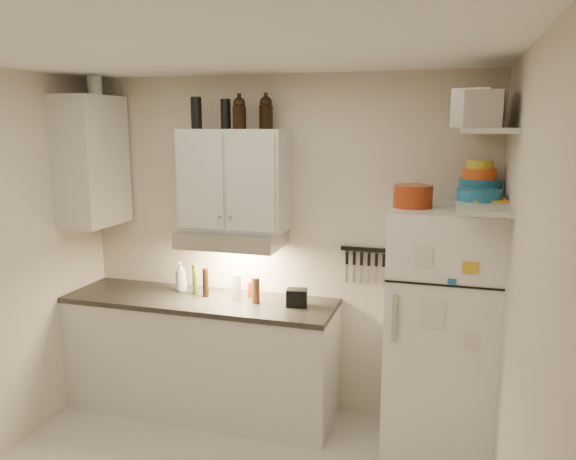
# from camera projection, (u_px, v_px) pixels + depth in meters

# --- Properties ---
(ceiling) EXTENTS (3.20, 3.00, 0.02)m
(ceiling) POSITION_uv_depth(u_px,v_px,m) (185.00, 45.00, 2.71)
(ceiling) COLOR white
(ceiling) RESTS_ON ground
(back_wall) EXTENTS (3.20, 0.02, 2.60)m
(back_wall) POSITION_uv_depth(u_px,v_px,m) (280.00, 246.00, 4.37)
(back_wall) COLOR beige
(back_wall) RESTS_ON ground
(right_wall) EXTENTS (0.02, 3.00, 2.60)m
(right_wall) POSITION_uv_depth(u_px,v_px,m) (522.00, 337.00, 2.50)
(right_wall) COLOR beige
(right_wall) RESTS_ON ground
(base_cabinet) EXTENTS (2.10, 0.60, 0.88)m
(base_cabinet) POSITION_uv_depth(u_px,v_px,m) (201.00, 357.00, 4.40)
(base_cabinet) COLOR silver
(base_cabinet) RESTS_ON floor
(countertop) EXTENTS (2.10, 0.62, 0.04)m
(countertop) POSITION_uv_depth(u_px,v_px,m) (200.00, 301.00, 4.31)
(countertop) COLOR #2B2925
(countertop) RESTS_ON base_cabinet
(upper_cabinet) EXTENTS (0.80, 0.33, 0.75)m
(upper_cabinet) POSITION_uv_depth(u_px,v_px,m) (234.00, 180.00, 4.20)
(upper_cabinet) COLOR silver
(upper_cabinet) RESTS_ON back_wall
(side_cabinet) EXTENTS (0.33, 0.55, 1.00)m
(side_cabinet) POSITION_uv_depth(u_px,v_px,m) (92.00, 161.00, 4.37)
(side_cabinet) COLOR silver
(side_cabinet) RESTS_ON left_wall
(range_hood) EXTENTS (0.76, 0.46, 0.12)m
(range_hood) POSITION_uv_depth(u_px,v_px,m) (232.00, 238.00, 4.22)
(range_hood) COLOR silver
(range_hood) RESTS_ON back_wall
(fridge) EXTENTS (0.70, 0.68, 1.70)m
(fridge) POSITION_uv_depth(u_px,v_px,m) (441.00, 333.00, 3.78)
(fridge) COLOR white
(fridge) RESTS_ON floor
(shelf_hi) EXTENTS (0.30, 0.95, 0.03)m
(shelf_hi) POSITION_uv_depth(u_px,v_px,m) (487.00, 130.00, 3.34)
(shelf_hi) COLOR silver
(shelf_hi) RESTS_ON right_wall
(shelf_lo) EXTENTS (0.30, 0.95, 0.03)m
(shelf_lo) POSITION_uv_depth(u_px,v_px,m) (482.00, 203.00, 3.42)
(shelf_lo) COLOR silver
(shelf_lo) RESTS_ON right_wall
(knife_strip) EXTENTS (0.42, 0.02, 0.03)m
(knife_strip) POSITION_uv_depth(u_px,v_px,m) (369.00, 250.00, 4.15)
(knife_strip) COLOR black
(knife_strip) RESTS_ON back_wall
(dutch_oven) EXTENTS (0.34, 0.34, 0.15)m
(dutch_oven) POSITION_uv_depth(u_px,v_px,m) (413.00, 196.00, 3.65)
(dutch_oven) COLOR #973011
(dutch_oven) RESTS_ON fridge
(book_stack) EXTENTS (0.28, 0.31, 0.09)m
(book_stack) POSITION_uv_depth(u_px,v_px,m) (485.00, 205.00, 3.44)
(book_stack) COLOR gold
(book_stack) RESTS_ON fridge
(spice_jar) EXTENTS (0.06, 0.06, 0.09)m
(spice_jar) POSITION_uv_depth(u_px,v_px,m) (464.00, 202.00, 3.60)
(spice_jar) COLOR silver
(spice_jar) RESTS_ON fridge
(stock_pot) EXTENTS (0.28, 0.28, 0.17)m
(stock_pot) POSITION_uv_depth(u_px,v_px,m) (478.00, 114.00, 3.55)
(stock_pot) COLOR silver
(stock_pot) RESTS_ON shelf_hi
(tin_a) EXTENTS (0.27, 0.26, 0.22)m
(tin_a) POSITION_uv_depth(u_px,v_px,m) (475.00, 108.00, 3.31)
(tin_a) COLOR #AAAAAD
(tin_a) RESTS_ON shelf_hi
(tin_b) EXTENTS (0.23, 0.23, 0.20)m
(tin_b) POSITION_uv_depth(u_px,v_px,m) (485.00, 109.00, 3.08)
(tin_b) COLOR #AAAAAD
(tin_b) RESTS_ON shelf_hi
(bowl_teal) EXTENTS (0.27, 0.27, 0.11)m
(bowl_teal) POSITION_uv_depth(u_px,v_px,m) (480.00, 187.00, 3.67)
(bowl_teal) COLOR #1B6995
(bowl_teal) RESTS_ON shelf_lo
(bowl_orange) EXTENTS (0.22, 0.22, 0.07)m
(bowl_orange) POSITION_uv_depth(u_px,v_px,m) (479.00, 174.00, 3.64)
(bowl_orange) COLOR #F64E17
(bowl_orange) RESTS_ON bowl_teal
(bowl_yellow) EXTENTS (0.17, 0.17, 0.05)m
(bowl_yellow) POSITION_uv_depth(u_px,v_px,m) (480.00, 164.00, 3.63)
(bowl_yellow) COLOR gold
(bowl_yellow) RESTS_ON bowl_orange
(plates) EXTENTS (0.30, 0.30, 0.07)m
(plates) POSITION_uv_depth(u_px,v_px,m) (478.00, 195.00, 3.43)
(plates) COLOR #1B6995
(plates) RESTS_ON shelf_lo
(growler_a) EXTENTS (0.11, 0.11, 0.23)m
(growler_a) POSITION_uv_depth(u_px,v_px,m) (239.00, 113.00, 4.02)
(growler_a) COLOR black
(growler_a) RESTS_ON upper_cabinet
(growler_b) EXTENTS (0.12, 0.12, 0.24)m
(growler_b) POSITION_uv_depth(u_px,v_px,m) (266.00, 112.00, 4.07)
(growler_b) COLOR black
(growler_b) RESTS_ON upper_cabinet
(thermos_a) EXTENTS (0.09, 0.09, 0.22)m
(thermos_a) POSITION_uv_depth(u_px,v_px,m) (226.00, 114.00, 4.10)
(thermos_a) COLOR black
(thermos_a) RESTS_ON upper_cabinet
(thermos_b) EXTENTS (0.09, 0.09, 0.23)m
(thermos_b) POSITION_uv_depth(u_px,v_px,m) (196.00, 113.00, 4.14)
(thermos_b) COLOR black
(thermos_b) RESTS_ON upper_cabinet
(side_jar) EXTENTS (0.13, 0.13, 0.15)m
(side_jar) POSITION_uv_depth(u_px,v_px,m) (95.00, 86.00, 4.27)
(side_jar) COLOR silver
(side_jar) RESTS_ON side_cabinet
(soap_bottle) EXTENTS (0.12, 0.12, 0.27)m
(soap_bottle) POSITION_uv_depth(u_px,v_px,m) (181.00, 275.00, 4.47)
(soap_bottle) COLOR silver
(soap_bottle) RESTS_ON countertop
(pepper_mill) EXTENTS (0.07, 0.07, 0.20)m
(pepper_mill) POSITION_uv_depth(u_px,v_px,m) (256.00, 290.00, 4.17)
(pepper_mill) COLOR brown
(pepper_mill) RESTS_ON countertop
(oil_bottle) EXTENTS (0.05, 0.05, 0.24)m
(oil_bottle) POSITION_uv_depth(u_px,v_px,m) (195.00, 279.00, 4.39)
(oil_bottle) COLOR #526D1B
(oil_bottle) RESTS_ON countertop
(vinegar_bottle) EXTENTS (0.06, 0.06, 0.23)m
(vinegar_bottle) POSITION_uv_depth(u_px,v_px,m) (206.00, 283.00, 4.32)
(vinegar_bottle) COLOR black
(vinegar_bottle) RESTS_ON countertop
(clear_bottle) EXTENTS (0.08, 0.08, 0.19)m
(clear_bottle) POSITION_uv_depth(u_px,v_px,m) (237.00, 286.00, 4.28)
(clear_bottle) COLOR silver
(clear_bottle) RESTS_ON countertop
(red_jar) EXTENTS (0.07, 0.07, 0.12)m
(red_jar) POSITION_uv_depth(u_px,v_px,m) (251.00, 289.00, 4.33)
(red_jar) COLOR #973011
(red_jar) RESTS_ON countertop
(caddy) EXTENTS (0.17, 0.13, 0.13)m
(caddy) POSITION_uv_depth(u_px,v_px,m) (297.00, 298.00, 4.10)
(caddy) COLOR black
(caddy) RESTS_ON countertop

